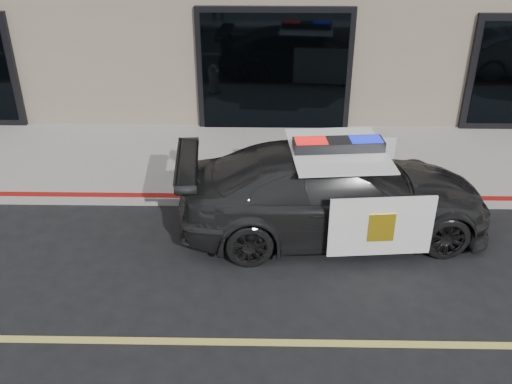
{
  "coord_description": "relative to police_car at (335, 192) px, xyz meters",
  "views": [
    {
      "loc": [
        -1.18,
        -5.48,
        5.22
      ],
      "look_at": [
        -1.32,
        2.2,
        1.0
      ],
      "focal_mm": 40.0,
      "sensor_mm": 36.0,
      "label": 1
    }
  ],
  "objects": [
    {
      "name": "police_car",
      "position": [
        0.0,
        0.0,
        0.0
      ],
      "size": [
        2.97,
        5.46,
        1.67
      ],
      "color": "black",
      "rests_on": "ground"
    },
    {
      "name": "ground",
      "position": [
        0.04,
        -2.7,
        -0.75
      ],
      "size": [
        120.0,
        120.0,
        0.0
      ],
      "primitive_type": "plane",
      "color": "black",
      "rests_on": "ground"
    },
    {
      "name": "sidewalk_n",
      "position": [
        0.04,
        2.55,
        -0.67
      ],
      "size": [
        60.0,
        3.5,
        0.15
      ],
      "primitive_type": "cube",
      "color": "gray",
      "rests_on": "ground"
    },
    {
      "name": "fire_hydrant",
      "position": [
        -2.56,
        1.64,
        -0.24
      ],
      "size": [
        0.35,
        0.48,
        0.76
      ],
      "color": "beige",
      "rests_on": "sidewalk_n"
    }
  ]
}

